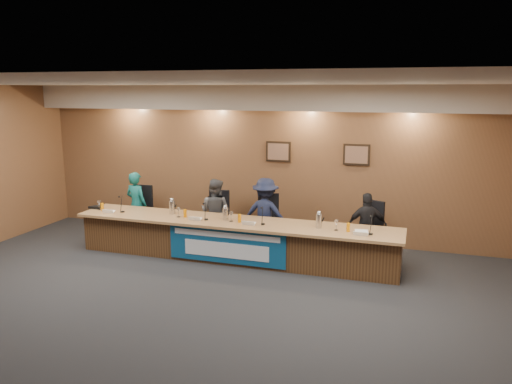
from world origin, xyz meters
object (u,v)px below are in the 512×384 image
Objects in this scene: panelist_b at (215,212)px; office_chair_b at (217,220)px; office_chair_c at (267,225)px; speakerphone at (96,207)px; panelist_d at (367,227)px; carafe_mid at (226,214)px; dais_body at (234,241)px; carafe_left at (172,207)px; office_chair_a at (140,214)px; carafe_right at (319,221)px; banner at (226,246)px; office_chair_d at (367,233)px; panelist_c at (265,214)px; panelist_a at (137,205)px.

panelist_b reaches higher than office_chair_b.
speakerphone reaches higher than office_chair_c.
speakerphone is at bearing -7.76° from panelist_d.
dais_body is at bearing 13.34° from carafe_mid.
carafe_left is at bearing -5.29° from panelist_d.
carafe_mid is (2.33, -0.85, 0.38)m from office_chair_a.
carafe_left is 1.03× the size of carafe_right.
panelist_d reaches higher than office_chair_a.
carafe_right reaches higher than office_chair_b.
panelist_d is (2.34, 1.12, 0.25)m from banner.
carafe_mid is at bearing 112.19° from banner.
panelist_b is at bearing 124.75° from carafe_mid.
dais_body is at bearing 141.82° from panelist_b.
carafe_right reaches higher than office_chair_d.
office_chair_d is 1.84× the size of carafe_left.
panelist_c is (0.39, 0.71, 0.37)m from dais_body.
office_chair_b is (-1.06, 0.10, -0.24)m from panelist_c.
office_chair_c is at bearing -156.42° from office_chair_d.
banner reaches higher than dais_body.
panelist_a is 5.41× the size of carafe_left.
carafe_right is (-0.76, -0.75, 0.24)m from panelist_d.
office_chair_d is at bearing 18.73° from carafe_mid.
panelist_b reaches higher than office_chair_c.
office_chair_c is 1.08m from carafe_mid.
panelist_d reaches higher than dais_body.
panelist_b reaches higher than carafe_left.
office_chair_a and office_chair_b have the same top height.
carafe_left is 2.89m from carafe_right.
office_chair_a is 1.84× the size of carafe_left.
office_chair_b is 1.84× the size of carafe_left.
speakerphone reaches higher than office_chair_d.
panelist_a reaches higher than banner.
office_chair_d is (2.34, 0.81, 0.13)m from dais_body.
banner reaches higher than office_chair_a.
panelist_b is 3.02m from office_chair_d.
panelist_a is at bearing 162.26° from carafe_mid.
carafe_left is at bearing 2.20° from speakerphone.
office_chair_a is 4.18m from carafe_right.
office_chair_b is (1.82, 0.00, 0.00)m from office_chair_a.
carafe_left is (1.19, -0.65, 0.18)m from panelist_a.
carafe_left is at bearing -144.78° from office_chair_d.
panelist_d is 2.64× the size of office_chair_d.
panelist_d is (3.01, 0.00, -0.05)m from panelist_b.
dais_body is 23.03× the size of carafe_left.
panelist_a is 1.11× the size of panelist_d.
panelist_c is 2.99× the size of office_chair_d.
office_chair_c is 1.89m from carafe_left.
office_chair_d is (1.95, 0.00, 0.00)m from office_chair_c.
panelist_c is 1.82m from carafe_left.
panelist_b reaches higher than office_chair_a.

